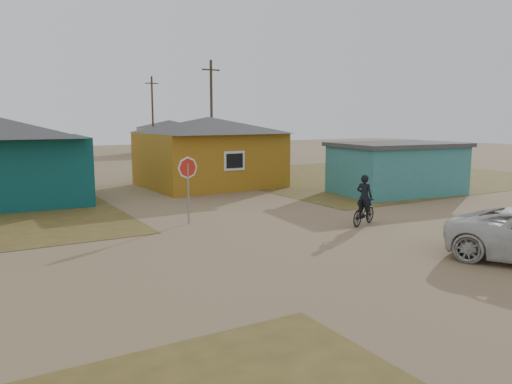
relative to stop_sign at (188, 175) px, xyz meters
The scene contains 10 objects.
ground 5.93m from the stop_sign, 62.85° to the right, with size 120.00×120.00×0.00m, color #896F4F.
grass_ne 18.48m from the stop_sign, 25.68° to the left, with size 20.00×18.00×0.00m, color brown.
house_yellow 10.31m from the stop_sign, 60.49° to the left, with size 7.72×6.76×3.90m.
shed_turquoise 12.18m from the stop_sign, ahead, with size 6.71×4.93×2.60m.
house_pale_west 29.17m from the stop_sign, 96.74° to the left, with size 7.04×6.15×3.60m.
house_beige_east 37.17m from the stop_sign, 70.22° to the left, with size 6.95×6.05×3.60m.
utility_pole_near 19.39m from the stop_sign, 61.86° to the left, with size 1.40×0.20×8.00m.
utility_pole_far 34.56m from the stop_sign, 73.00° to the left, with size 1.40×0.20×8.00m.
stop_sign is the anchor object (origin of this frame).
cyclist 6.47m from the stop_sign, 33.20° to the right, with size 1.69×1.03×1.84m.
Camera 1 is at (-9.57, -11.68, 3.84)m, focal length 35.00 mm.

